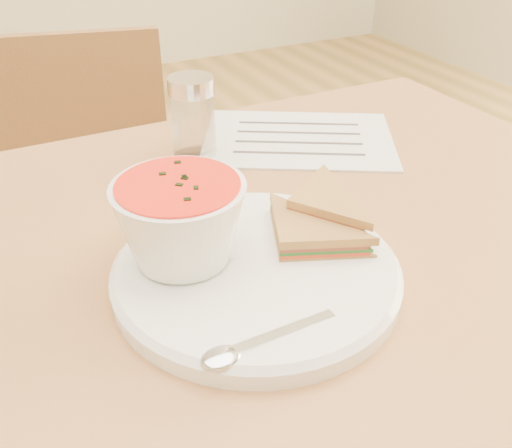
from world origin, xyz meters
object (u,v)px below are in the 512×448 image
soup_bowl (181,226)px  plate (256,273)px  chair_far (96,251)px  condiment_shaker (193,118)px

soup_bowl → plate: bearing=-31.8°
chair_far → condiment_shaker: 0.54m
plate → soup_bowl: size_ratio=2.25×
chair_far → condiment_shaker: (0.11, -0.34, 0.40)m
soup_bowl → condiment_shaker: condiment_shaker is taller
soup_bowl → condiment_shaker: (0.11, 0.25, -0.00)m
soup_bowl → condiment_shaker: 0.27m
plate → soup_bowl: soup_bowl is taller
chair_far → condiment_shaker: size_ratio=7.38×
plate → condiment_shaker: bearing=79.9°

